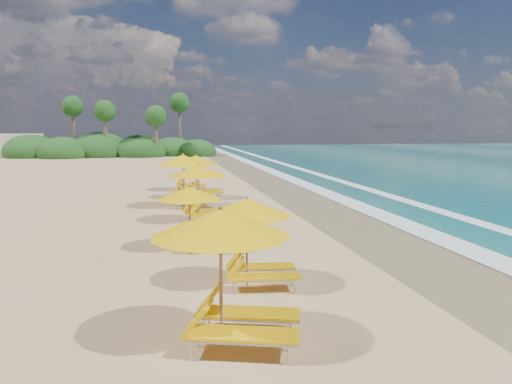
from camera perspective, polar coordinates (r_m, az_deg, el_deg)
The scene contains 12 objects.
ground at distance 19.72m, azimuth 0.00°, elevation -3.46°, with size 160.00×160.00×0.00m, color tan.
wet_sand at distance 20.84m, azimuth 10.88°, elevation -2.99°, with size 4.00×160.00×0.01m, color olive.
surf_foam at distance 21.97m, azimuth 17.44°, elevation -2.60°, with size 4.00×160.00×0.01m.
station_0 at distance 8.62m, azimuth -2.79°, elevation -8.57°, with size 3.06×2.98×2.44m.
station_1 at distance 11.76m, azimuth -0.25°, elevation -5.00°, with size 2.48×2.34×2.15m.
station_2 at distance 15.32m, azimuth -7.02°, elevation -2.43°, with size 2.46×2.36×2.00m.
station_3 at distance 19.70m, azimuth -6.09°, elevation 0.33°, with size 2.73×2.58×2.33m.
station_4 at distance 23.37m, azimuth -7.84°, elevation 1.71°, with size 2.99×2.84×2.53m.
station_5 at distance 26.16m, azimuth -6.47°, elevation 2.10°, with size 2.53×2.34×2.33m.
station_6 at distance 29.50m, azimuth -7.83°, elevation 2.46°, with size 2.31×2.14×2.13m.
treeline at distance 64.89m, azimuth -16.51°, elevation 4.76°, with size 25.80×8.80×9.74m.
beach_building at distance 69.51m, azimuth -26.30°, elevation 4.79°, with size 7.00×5.00×2.80m, color beige.
Camera 1 is at (-3.67, -19.01, 3.75)m, focal length 35.07 mm.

